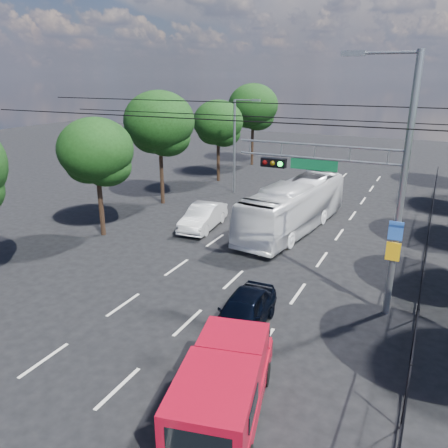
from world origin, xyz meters
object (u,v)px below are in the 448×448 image
Objects in this scene: white_van at (203,217)px; red_pickup at (223,387)px; navy_hatchback at (243,312)px; white_bus at (294,207)px; signal_mast at (367,177)px.

red_pickup is at bearing -65.18° from white_van.
navy_hatchback is at bearing 107.18° from red_pickup.
white_van is (-4.90, -2.04, -0.71)m from white_bus.
signal_mast is 9.01m from red_pickup.
white_bus is at bearing 123.24° from signal_mast.
red_pickup is 15.42m from white_van.
white_bus is at bearing 16.61° from white_van.
white_van is (-7.90, 13.25, -0.33)m from red_pickup.
white_bus is at bearing 95.55° from navy_hatchback.
navy_hatchback is at bearing -133.78° from signal_mast.
white_van is (-6.57, 8.95, 0.05)m from navy_hatchback.
red_pickup is at bearing -72.09° from white_bus.
signal_mast reaches higher than red_pickup.
red_pickup reaches higher than navy_hatchback.
navy_hatchback is 0.38× the size of white_bus.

